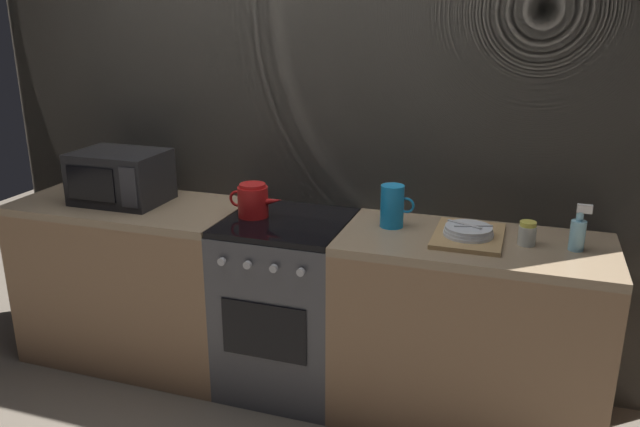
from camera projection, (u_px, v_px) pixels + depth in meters
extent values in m
plane|color=#6B6054|center=(289.00, 381.00, 3.34)|extent=(8.00, 8.00, 0.00)
cube|color=#A39989|center=(308.00, 146.00, 3.27)|extent=(3.60, 0.05, 2.40)
cube|color=beige|center=(307.00, 147.00, 3.25)|extent=(3.58, 0.01, 2.39)
cube|color=#997251|center=(136.00, 284.00, 3.49)|extent=(1.20, 0.60, 0.86)
cube|color=#9E8466|center=(128.00, 206.00, 3.35)|extent=(1.20, 0.60, 0.04)
cube|color=#4C4C51|center=(288.00, 307.00, 3.21)|extent=(0.60, 0.60, 0.87)
cube|color=black|center=(286.00, 223.00, 3.07)|extent=(0.59, 0.59, 0.03)
cube|color=black|center=(264.00, 331.00, 2.93)|extent=(0.42, 0.01, 0.28)
cylinder|color=#B7B7BC|center=(222.00, 261.00, 2.88)|extent=(0.04, 0.02, 0.04)
cylinder|color=#B7B7BC|center=(247.00, 265.00, 2.84)|extent=(0.04, 0.02, 0.04)
cylinder|color=#B7B7BC|center=(274.00, 269.00, 2.80)|extent=(0.04, 0.02, 0.04)
cylinder|color=#B7B7BC|center=(301.00, 272.00, 2.76)|extent=(0.04, 0.02, 0.04)
cube|color=#997251|center=(468.00, 335.00, 2.94)|extent=(1.20, 0.60, 0.86)
cube|color=#9E8466|center=(475.00, 245.00, 2.80)|extent=(1.20, 0.60, 0.04)
cube|color=black|center=(121.00, 177.00, 3.32)|extent=(0.46, 0.34, 0.27)
cube|color=black|center=(91.00, 184.00, 3.18)|extent=(0.28, 0.01, 0.17)
cube|color=#333338|center=(128.00, 188.00, 3.11)|extent=(0.09, 0.01, 0.21)
cylinder|color=red|center=(253.00, 202.00, 3.10)|extent=(0.15, 0.15, 0.15)
cylinder|color=red|center=(253.00, 185.00, 3.07)|extent=(0.13, 0.13, 0.02)
cone|color=red|center=(274.00, 201.00, 3.06)|extent=(0.10, 0.04, 0.05)
torus|color=red|center=(237.00, 199.00, 3.12)|extent=(0.08, 0.01, 0.08)
cylinder|color=#198CD8|center=(392.00, 206.00, 2.94)|extent=(0.11, 0.11, 0.20)
torus|color=#198CD8|center=(406.00, 205.00, 2.92)|extent=(0.08, 0.01, 0.08)
cube|color=tan|center=(468.00, 236.00, 2.82)|extent=(0.30, 0.40, 0.02)
cylinder|color=silver|center=(468.00, 234.00, 2.80)|extent=(0.22, 0.22, 0.01)
cylinder|color=silver|center=(469.00, 231.00, 2.79)|extent=(0.21, 0.21, 0.01)
cylinder|color=silver|center=(469.00, 228.00, 2.79)|extent=(0.21, 0.21, 0.01)
cylinder|color=silver|center=(474.00, 226.00, 2.78)|extent=(0.16, 0.07, 0.01)
cube|color=silver|center=(465.00, 224.00, 2.80)|extent=(0.16, 0.09, 0.00)
cylinder|color=silver|center=(527.00, 235.00, 2.73)|extent=(0.08, 0.08, 0.08)
cylinder|color=#D8D14C|center=(528.00, 224.00, 2.72)|extent=(0.07, 0.07, 0.02)
cylinder|color=#8CCCE5|center=(577.00, 236.00, 2.66)|extent=(0.06, 0.06, 0.13)
cylinder|color=#8CCCE5|center=(580.00, 216.00, 2.64)|extent=(0.03, 0.03, 0.04)
cube|color=white|center=(585.00, 209.00, 2.62)|extent=(0.06, 0.02, 0.04)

